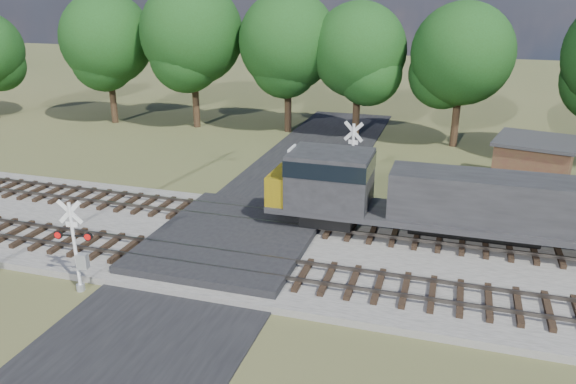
% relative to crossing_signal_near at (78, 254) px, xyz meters
% --- Properties ---
extents(ground, '(160.00, 160.00, 0.00)m').
position_rel_crossing_signal_near_xyz_m(ground, '(4.07, 5.05, -1.57)').
color(ground, '#48502B').
rests_on(ground, ground).
extents(ballast_bed, '(140.00, 10.00, 0.30)m').
position_rel_crossing_signal_near_xyz_m(ballast_bed, '(14.07, 5.55, -1.42)').
color(ballast_bed, gray).
rests_on(ballast_bed, ground).
extents(road, '(7.00, 60.00, 0.08)m').
position_rel_crossing_signal_near_xyz_m(road, '(4.07, 5.05, -1.53)').
color(road, black).
rests_on(road, ground).
extents(crossing_panel, '(7.00, 9.00, 0.62)m').
position_rel_crossing_signal_near_xyz_m(crossing_panel, '(4.07, 5.55, -1.26)').
color(crossing_panel, '#262628').
rests_on(crossing_panel, ground).
extents(track_near, '(140.00, 2.60, 0.33)m').
position_rel_crossing_signal_near_xyz_m(track_near, '(7.19, 3.05, -1.16)').
color(track_near, black).
rests_on(track_near, ballast_bed).
extents(track_far, '(140.00, 2.60, 0.33)m').
position_rel_crossing_signal_near_xyz_m(track_far, '(7.19, 8.05, -1.16)').
color(track_far, black).
rests_on(track_far, ballast_bed).
extents(crossing_signal_near, '(1.52, 0.37, 3.79)m').
position_rel_crossing_signal_near_xyz_m(crossing_signal_near, '(0.00, 0.00, 0.00)').
color(crossing_signal_near, silver).
rests_on(crossing_signal_near, ground).
extents(crossing_signal_far, '(1.76, 0.46, 4.39)m').
position_rel_crossing_signal_near_xyz_m(crossing_signal_far, '(7.97, 13.13, 0.25)').
color(crossing_signal_far, silver).
rests_on(crossing_signal_far, ground).
extents(equipment_shed, '(5.20, 5.20, 2.96)m').
position_rel_crossing_signal_near_xyz_m(equipment_shed, '(17.80, 17.94, -0.08)').
color(equipment_shed, '#4C2920').
rests_on(equipment_shed, ground).
extents(treeline, '(84.09, 11.49, 11.78)m').
position_rel_crossing_signal_near_xyz_m(treeline, '(11.42, 25.50, 5.36)').
color(treeline, black).
rests_on(treeline, ground).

